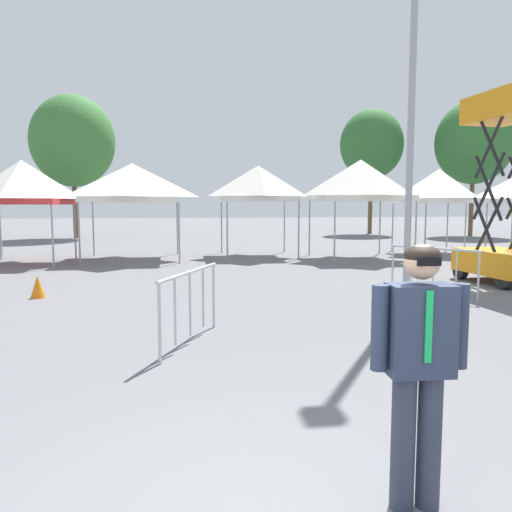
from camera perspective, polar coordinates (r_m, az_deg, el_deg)
name	(u,v)px	position (r m, az deg, el deg)	size (l,w,h in m)	color
canopy_tent_behind_right	(22,182)	(18.94, -24.73, 7.50)	(2.95, 2.95, 3.48)	#9E9EA3
canopy_tent_center	(132,183)	(19.12, -13.71, 7.94)	(3.52, 3.52, 3.47)	#9E9EA3
canopy_tent_right_of_center	(258,184)	(19.79, 0.22, 8.10)	(2.77, 2.77, 3.48)	#9E9EA3
canopy_tent_behind_left	(360,180)	(19.23, 11.61, 8.29)	(3.23, 3.23, 3.63)	#9E9EA3
canopy_tent_behind_center	(439,186)	(22.04, 19.78, 7.36)	(2.93, 2.93, 3.42)	#9E9EA3
scissor_lift	(504,229)	(14.38, 25.98, 2.75)	(1.55, 2.39, 4.77)	black
person_foreground	(419,358)	(3.56, 17.79, -10.78)	(0.65, 0.27, 1.78)	#33384C
light_pole_near_lift	(414,25)	(11.54, 17.28, 23.50)	(0.36, 0.36, 9.99)	#9E9EA3
tree_behind_tents_left	(372,144)	(35.56, 12.82, 12.08)	(4.18, 4.18, 8.26)	brown
tree_behind_tents_center	(474,142)	(35.24, 23.23, 11.62)	(4.72, 4.72, 8.44)	brown
tree_behind_tents_right	(73,141)	(32.04, -19.83, 12.00)	(4.79, 4.79, 8.27)	brown
crowd_barrier_mid_lot	(190,292)	(7.45, -7.42, -4.07)	(0.88, 1.95, 1.08)	#B7BABF
crowd_barrier_by_lift	(433,262)	(11.90, 19.24, -0.62)	(1.30, 1.71, 1.08)	#B7BABF
traffic_cone_lot_center	(38,287)	(12.00, -23.25, -3.18)	(0.32, 0.32, 0.49)	orange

